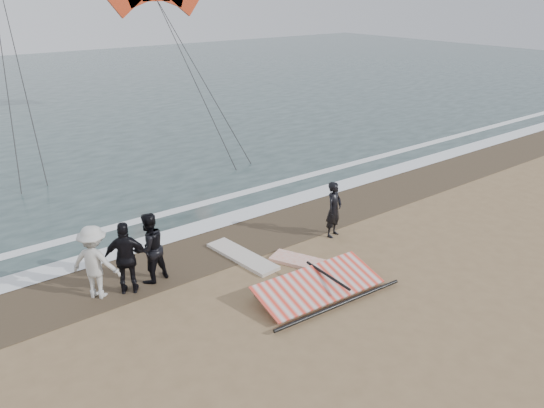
% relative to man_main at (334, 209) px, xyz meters
% --- Properties ---
extents(ground, '(120.00, 120.00, 0.00)m').
position_rel_man_main_xyz_m(ground, '(-2.73, -2.87, -0.89)').
color(ground, '#8C704C').
rests_on(ground, ground).
extents(sea, '(120.00, 54.00, 0.02)m').
position_rel_man_main_xyz_m(sea, '(-2.73, 30.13, -0.88)').
color(sea, '#233838').
rests_on(sea, ground).
extents(wet_sand, '(120.00, 2.80, 0.01)m').
position_rel_man_main_xyz_m(wet_sand, '(-2.73, 1.63, -0.88)').
color(wet_sand, '#4C3D2B').
rests_on(wet_sand, ground).
extents(foam_near, '(120.00, 0.90, 0.01)m').
position_rel_man_main_xyz_m(foam_near, '(-2.73, 3.03, -0.86)').
color(foam_near, white).
rests_on(foam_near, sea).
extents(foam_far, '(120.00, 0.45, 0.01)m').
position_rel_man_main_xyz_m(foam_far, '(-2.73, 4.73, -0.86)').
color(foam_far, white).
rests_on(foam_far, sea).
extents(man_main, '(0.75, 0.60, 1.77)m').
position_rel_man_main_xyz_m(man_main, '(0.00, 0.00, 0.00)').
color(man_main, black).
rests_on(man_main, ground).
extents(board_white, '(1.63, 2.48, 0.10)m').
position_rel_man_main_xyz_m(board_white, '(-1.81, -1.08, -0.84)').
color(board_white, white).
rests_on(board_white, ground).
extents(board_cream, '(0.90, 2.56, 0.10)m').
position_rel_man_main_xyz_m(board_cream, '(-3.11, 0.50, -0.83)').
color(board_cream, beige).
rests_on(board_cream, ground).
extents(trio_cluster, '(2.60, 1.49, 1.94)m').
position_rel_man_main_xyz_m(trio_cluster, '(-6.49, 0.91, 0.08)').
color(trio_cluster, black).
rests_on(trio_cluster, ground).
extents(sail_rig, '(3.88, 1.88, 0.49)m').
position_rel_man_main_xyz_m(sail_rig, '(-2.76, -2.16, -0.69)').
color(sail_rig, black).
rests_on(sail_rig, ground).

